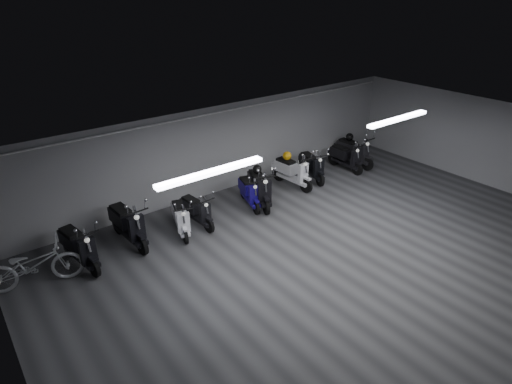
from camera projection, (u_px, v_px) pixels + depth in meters
floor at (342, 258)px, 10.55m from camera, size 14.00×10.00×0.01m
ceiling at (353, 151)px, 9.32m from camera, size 14.00×10.00×0.01m
back_wall at (226, 148)px, 13.50m from camera, size 14.00×0.01×2.80m
left_wall at (15, 349)px, 6.11m from camera, size 0.01×10.00×2.80m
right_wall at (494, 145)px, 13.76m from camera, size 0.01×10.00×2.80m
fluor_strip_left at (211, 172)px, 8.42m from camera, size 2.40×0.18×0.08m
fluor_strip_right at (398, 119)px, 11.70m from camera, size 2.40×0.18×0.08m
conduit at (227, 111)px, 12.90m from camera, size 13.60×0.05×0.05m
scooter_0 at (78, 241)px, 9.96m from camera, size 0.91×1.91×1.37m
scooter_1 at (127, 218)px, 10.82m from camera, size 0.80×2.02×1.47m
scooter_2 at (180, 213)px, 11.34m from camera, size 1.00×1.69×1.20m
scooter_3 at (196, 206)px, 11.71m from camera, size 0.67×1.63×1.18m
scooter_4 at (250, 187)px, 12.74m from camera, size 0.99×1.73×1.22m
scooter_5 at (260, 182)px, 12.78m from camera, size 1.31×2.05×1.45m
scooter_6 at (292, 167)px, 13.94m from camera, size 0.77×1.91×1.39m
scooter_7 at (312, 162)px, 14.46m from camera, size 1.03×1.85×1.31m
scooter_8 at (346, 153)px, 15.21m from camera, size 0.64×1.76×1.29m
scooter_9 at (354, 147)px, 15.59m from camera, size 0.69×1.92×1.42m
bicycle at (32, 260)px, 9.33m from camera, size 2.13×1.18×1.31m
helmet_0 at (257, 169)px, 12.88m from camera, size 0.28×0.28×0.28m
helmet_1 at (350, 137)px, 15.64m from camera, size 0.28×0.28×0.28m
helmet_2 at (287, 156)px, 13.97m from camera, size 0.29×0.29×0.29m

